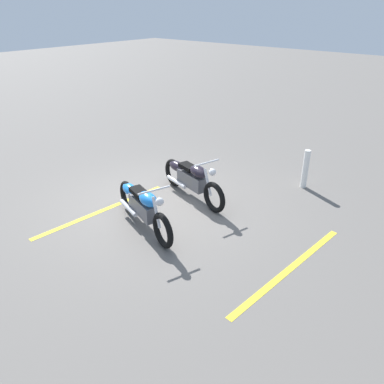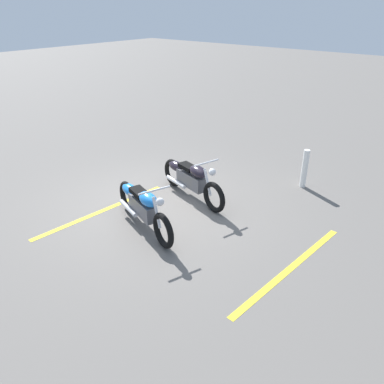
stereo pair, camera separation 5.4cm
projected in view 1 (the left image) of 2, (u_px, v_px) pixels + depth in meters
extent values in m
plane|color=#66605B|center=(154.00, 204.00, 8.40)|extent=(60.00, 60.00, 0.00)
torus|color=black|center=(163.00, 230.00, 6.81)|extent=(0.67, 0.31, 0.67)
torus|color=black|center=(128.00, 196.00, 8.00)|extent=(0.67, 0.31, 0.67)
cube|color=#59595E|center=(143.00, 207.00, 7.40)|extent=(0.87, 0.47, 0.32)
ellipsoid|color=blue|center=(148.00, 199.00, 7.06)|extent=(0.58, 0.43, 0.24)
ellipsoid|color=blue|center=(130.00, 190.00, 7.77)|extent=(0.61, 0.40, 0.22)
cube|color=black|center=(139.00, 192.00, 7.38)|extent=(0.49, 0.36, 0.09)
cylinder|color=silver|center=(156.00, 212.00, 6.87)|extent=(0.27, 0.14, 0.56)
cylinder|color=silver|center=(154.00, 190.00, 6.72)|extent=(0.23, 0.60, 0.04)
sphere|color=silver|center=(160.00, 202.00, 6.63)|extent=(0.15, 0.15, 0.15)
cylinder|color=silver|center=(128.00, 208.00, 7.71)|extent=(0.69, 0.30, 0.09)
torus|color=black|center=(214.00, 197.00, 7.96)|extent=(0.68, 0.28, 0.67)
torus|color=black|center=(174.00, 173.00, 9.10)|extent=(0.68, 0.28, 0.67)
cube|color=#59595E|center=(191.00, 180.00, 8.53)|extent=(0.87, 0.43, 0.32)
ellipsoid|color=black|center=(199.00, 172.00, 8.20)|extent=(0.57, 0.40, 0.24)
ellipsoid|color=black|center=(177.00, 166.00, 8.88)|extent=(0.60, 0.37, 0.22)
cube|color=black|center=(188.00, 167.00, 8.50)|extent=(0.49, 0.34, 0.09)
cylinder|color=silver|center=(208.00, 182.00, 8.01)|extent=(0.27, 0.12, 0.56)
cylinder|color=silver|center=(207.00, 163.00, 7.86)|extent=(0.19, 0.61, 0.04)
sphere|color=silver|center=(212.00, 172.00, 7.78)|extent=(0.15, 0.15, 0.15)
cylinder|color=silver|center=(176.00, 182.00, 8.82)|extent=(0.70, 0.27, 0.09)
cylinder|color=white|center=(305.00, 169.00, 8.97)|extent=(0.14, 0.14, 0.93)
cube|color=yellow|center=(103.00, 210.00, 8.14)|extent=(0.38, 3.20, 0.01)
cube|color=yellow|center=(290.00, 269.00, 6.36)|extent=(0.38, 3.20, 0.01)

